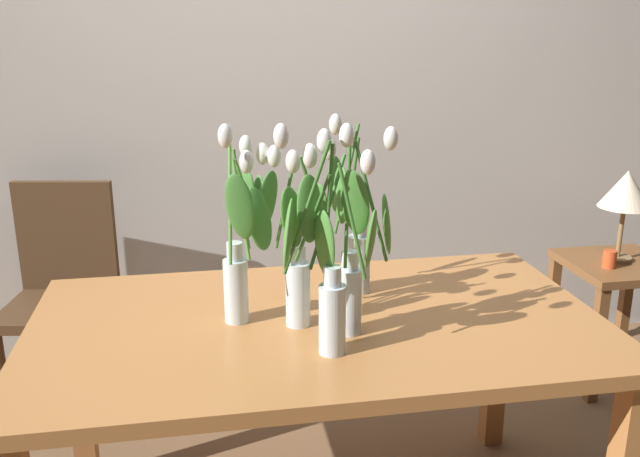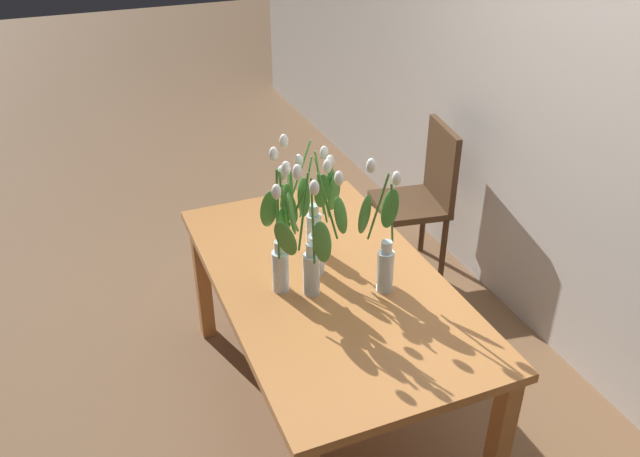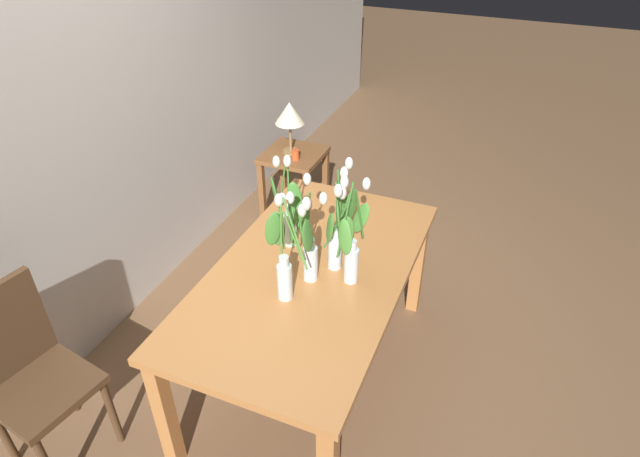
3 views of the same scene
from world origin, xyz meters
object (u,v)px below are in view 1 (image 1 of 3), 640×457
Objects in this scene: tulip_vase_4 at (325,264)px; tulip_vase_0 at (242,243)px; pillar_candle at (610,259)px; dining_table at (318,348)px; tulip_vase_3 at (297,261)px; tulip_vase_2 at (353,235)px; dining_chair at (63,285)px; table_lamp at (626,192)px; side_table at (616,287)px; tulip_vase_1 at (351,261)px.

tulip_vase_0 is at bearing 131.79° from tulip_vase_4.
tulip_vase_4 is 1.71m from pillar_candle.
pillar_candle is (1.38, 0.72, -0.06)m from dining_table.
tulip_vase_3 is 0.88× the size of tulip_vase_4.
tulip_vase_4 reaches higher than tulip_vase_3.
tulip_vase_2 reaches higher than dining_table.
table_lamp reaches higher than dining_chair.
pillar_candle is at bearing 33.10° from tulip_vase_4.
tulip_vase_2 is 1.54m from side_table.
dining_chair is (-0.82, 0.99, -0.40)m from tulip_vase_3.
tulip_vase_2 is 1.39m from pillar_candle.
dining_table is 1.55m from pillar_candle.
tulip_vase_3 reaches higher than side_table.
tulip_vase_1 is 0.17m from tulip_vase_3.
table_lamp is 0.29m from pillar_candle.
tulip_vase_1 is (0.27, -0.14, -0.02)m from tulip_vase_0.
dining_table is at bearing -4.95° from tulip_vase_0.
side_table is 1.38× the size of table_lamp.
dining_chair is (-0.68, 0.96, -0.45)m from tulip_vase_0.
side_table is at bearing 33.05° from pillar_candle.
tulip_vase_4 is at bearing -112.67° from tulip_vase_2.
tulip_vase_0 reaches higher than pillar_candle.
tulip_vase_0 is 1.85m from table_lamp.
tulip_vase_0 is 1.03× the size of side_table.
dining_chair is at bearing 130.62° from tulip_vase_1.
tulip_vase_1 reaches higher than side_table.
dining_chair reaches higher than pillar_candle.
tulip_vase_2 is at bearing 52.01° from dining_table.
tulip_vase_1 is 1.68m from table_lamp.
tulip_vase_0 is at bearing -155.02° from table_lamp.
tulip_vase_4 is 1.85m from side_table.
table_lamp is at bearing 33.20° from tulip_vase_1.
pillar_candle is (1.43, 0.72, -0.33)m from tulip_vase_3.
tulip_vase_1 is 1.60m from pillar_candle.
tulip_vase_1 is 0.11m from tulip_vase_4.
pillar_candle is at bearing 32.57° from tulip_vase_1.
tulip_vase_3 is (-0.20, -0.18, -0.01)m from tulip_vase_2.
dining_table is 0.28m from tulip_vase_3.
tulip_vase_3 is (0.15, -0.02, -0.05)m from tulip_vase_0.
dining_table is 1.68m from table_lamp.
tulip_vase_1 is at bearing -147.43° from pillar_candle.
side_table is 0.19m from pillar_candle.
pillar_candle is (2.26, -0.27, 0.06)m from dining_chair.
tulip_vase_3 is 0.55× the size of dining_chair.
dining_chair is at bearing 175.45° from table_lamp.
dining_chair reaches higher than dining_table.
side_table is (1.33, 0.60, -0.49)m from tulip_vase_2.
dining_chair is (-0.95, 1.10, -0.43)m from tulip_vase_1.
dining_table is 0.38m from tulip_vase_4.
side_table is at bearing 24.22° from tulip_vase_2.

